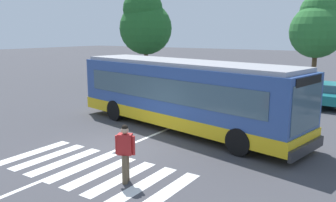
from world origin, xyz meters
The scene contains 13 objects.
ground_plane centered at (0.00, 0.00, 0.00)m, with size 160.00×160.00×0.00m, color #3D3D42.
city_transit_bus centered at (0.72, 3.66, 1.59)m, with size 11.74×4.75×3.06m.
pedestrian_crossing_street centered at (2.36, -2.15, 0.97)m, with size 0.53×0.41×1.72m.
parked_car_silver centered at (-8.21, 13.24, 0.77)m, with size 2.02×4.57×1.35m.
parked_car_black centered at (-5.53, 13.14, 0.77)m, with size 1.96×4.54×1.35m.
parked_car_white centered at (-2.84, 13.02, 0.77)m, with size 2.12×4.61×1.35m.
parked_car_blue centered at (0.06, 13.64, 0.77)m, with size 2.11×4.61×1.35m.
parked_car_champagne centered at (2.75, 13.52, 0.77)m, with size 2.08×4.60×1.35m.
parked_car_teal centered at (5.39, 12.88, 0.77)m, with size 2.14×4.62×1.35m.
background_tree_left centered at (-10.52, 15.79, 5.14)m, with size 4.65×4.65×8.05m.
background_tree_right centered at (3.17, 19.61, 4.80)m, with size 4.08×4.08×7.35m.
crosswalk_painted_stripes centered at (0.82, -2.03, 0.00)m, with size 6.25×2.92×0.01m.
lane_center_line centered at (0.24, 2.00, 0.00)m, with size 0.16×24.00×0.01m, color silver.
Camera 1 is at (8.57, -9.32, 4.24)m, focal length 37.07 mm.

